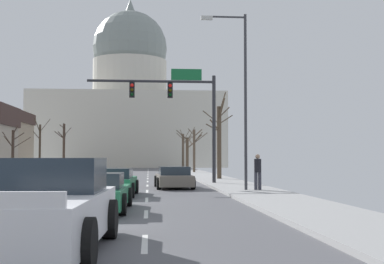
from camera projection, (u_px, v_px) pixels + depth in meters
name	position (u px, v px, depth m)	size (l,w,h in m)	color
ground	(47.00, 204.00, 18.07)	(20.00, 180.00, 0.20)	#505055
signal_gantry	(179.00, 102.00, 31.56)	(7.91, 0.41, 7.04)	#28282D
street_lamp_right	(240.00, 86.00, 24.55)	(2.22, 0.24, 8.48)	#333338
capitol_building	(130.00, 109.00, 94.70)	(33.87, 19.48, 31.45)	beige
sedan_near_00	(174.00, 178.00, 28.18)	(2.14, 4.64, 1.18)	#6B6056
sedan_near_01	(113.00, 183.00, 22.43)	(2.15, 4.48, 1.21)	#1E7247
sedan_near_02	(96.00, 193.00, 16.05)	(2.14, 4.57, 1.19)	#1E7247
pickup_truck_near_03	(42.00, 209.00, 9.09)	(2.50, 5.31, 1.66)	silver
sedan_oncoming_00	(82.00, 172.00, 40.70)	(1.99, 4.66, 1.16)	navy
sedan_oncoming_01	(92.00, 168.00, 50.58)	(2.13, 4.57, 1.33)	navy
bare_tree_00	(187.00, 152.00, 62.46)	(2.42, 1.59, 5.32)	#4C3D2D
bare_tree_01	(64.00, 145.00, 70.54)	(2.27, 1.86, 6.29)	#423328
bare_tree_02	(195.00, 148.00, 54.97)	(2.19, 2.58, 4.68)	brown
bare_tree_04	(219.00, 139.00, 37.59)	(2.23, 1.59, 6.28)	#4C3D2D
bare_tree_05	(40.00, 145.00, 58.98)	(2.14, 1.76, 6.12)	#4C3D2D
bare_tree_06	(183.00, 150.00, 69.83)	(2.11, 1.39, 5.32)	brown
bare_tree_07	(13.00, 150.00, 46.69)	(2.68, 2.06, 4.43)	#423328
pedestrian_00	(258.00, 170.00, 24.33)	(0.35, 0.34, 1.69)	#33333D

